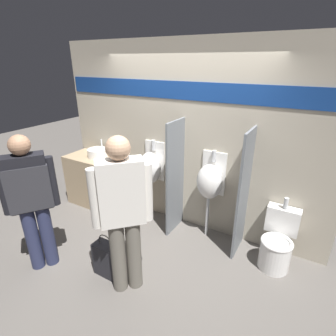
{
  "coord_description": "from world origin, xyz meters",
  "views": [
    {
      "loc": [
        1.67,
        -2.68,
        2.41
      ],
      "look_at": [
        0.0,
        0.17,
        1.05
      ],
      "focal_mm": 28.0,
      "sensor_mm": 36.0,
      "label": 1
    }
  ],
  "objects_px": {
    "urinal_near_counter": "(150,168)",
    "person_in_vest": "(31,196)",
    "toilet": "(277,244)",
    "person_with_lanyard": "(123,212)",
    "cell_phone": "(102,162)",
    "shopping_bag": "(107,259)",
    "urinal_far": "(210,182)",
    "sink_basin": "(98,153)"
  },
  "relations": [
    {
      "from": "toilet",
      "to": "cell_phone",
      "type": "bearing_deg",
      "value": -178.01
    },
    {
      "from": "urinal_near_counter",
      "to": "urinal_far",
      "type": "xyz_separation_m",
      "value": [
        0.98,
        0.0,
        0.0
      ]
    },
    {
      "from": "sink_basin",
      "to": "shopping_bag",
      "type": "distance_m",
      "value": 1.96
    },
    {
      "from": "cell_phone",
      "to": "shopping_bag",
      "type": "height_order",
      "value": "cell_phone"
    },
    {
      "from": "sink_basin",
      "to": "urinal_near_counter",
      "type": "relative_size",
      "value": 0.26
    },
    {
      "from": "urinal_far",
      "to": "urinal_near_counter",
      "type": "bearing_deg",
      "value": 180.0
    },
    {
      "from": "cell_phone",
      "to": "urinal_far",
      "type": "height_order",
      "value": "urinal_far"
    },
    {
      "from": "urinal_near_counter",
      "to": "sink_basin",
      "type": "bearing_deg",
      "value": -176.11
    },
    {
      "from": "sink_basin",
      "to": "urinal_far",
      "type": "relative_size",
      "value": 0.26
    },
    {
      "from": "urinal_near_counter",
      "to": "person_with_lanyard",
      "type": "distance_m",
      "value": 1.49
    },
    {
      "from": "sink_basin",
      "to": "shopping_bag",
      "type": "relative_size",
      "value": 0.59
    },
    {
      "from": "cell_phone",
      "to": "person_in_vest",
      "type": "xyz_separation_m",
      "value": [
        0.24,
        -1.39,
        0.1
      ]
    },
    {
      "from": "urinal_near_counter",
      "to": "person_with_lanyard",
      "type": "height_order",
      "value": "person_with_lanyard"
    },
    {
      "from": "shopping_bag",
      "to": "person_in_vest",
      "type": "bearing_deg",
      "value": -160.56
    },
    {
      "from": "toilet",
      "to": "urinal_near_counter",
      "type": "bearing_deg",
      "value": 175.98
    },
    {
      "from": "urinal_far",
      "to": "shopping_bag",
      "type": "bearing_deg",
      "value": -118.45
    },
    {
      "from": "urinal_far",
      "to": "person_in_vest",
      "type": "distance_m",
      "value": 2.23
    },
    {
      "from": "sink_basin",
      "to": "toilet",
      "type": "xyz_separation_m",
      "value": [
        3.0,
        -0.07,
        -0.65
      ]
    },
    {
      "from": "sink_basin",
      "to": "cell_phone",
      "type": "height_order",
      "value": "sink_basin"
    },
    {
      "from": "shopping_bag",
      "to": "urinal_near_counter",
      "type": "bearing_deg",
      "value": 100.93
    },
    {
      "from": "sink_basin",
      "to": "toilet",
      "type": "height_order",
      "value": "sink_basin"
    },
    {
      "from": "cell_phone",
      "to": "urinal_far",
      "type": "relative_size",
      "value": 0.11
    },
    {
      "from": "shopping_bag",
      "to": "sink_basin",
      "type": "bearing_deg",
      "value": 135.58
    },
    {
      "from": "urinal_far",
      "to": "person_in_vest",
      "type": "height_order",
      "value": "person_in_vest"
    },
    {
      "from": "cell_phone",
      "to": "person_in_vest",
      "type": "height_order",
      "value": "person_in_vest"
    },
    {
      "from": "urinal_near_counter",
      "to": "shopping_bag",
      "type": "height_order",
      "value": "urinal_near_counter"
    },
    {
      "from": "urinal_far",
      "to": "person_in_vest",
      "type": "bearing_deg",
      "value": -133.3
    },
    {
      "from": "urinal_near_counter",
      "to": "toilet",
      "type": "distance_m",
      "value": 2.05
    },
    {
      "from": "sink_basin",
      "to": "person_in_vest",
      "type": "xyz_separation_m",
      "value": [
        0.49,
        -1.55,
        0.03
      ]
    },
    {
      "from": "sink_basin",
      "to": "urinal_near_counter",
      "type": "xyz_separation_m",
      "value": [
        1.04,
        0.07,
        -0.09
      ]
    },
    {
      "from": "sink_basin",
      "to": "person_with_lanyard",
      "type": "height_order",
      "value": "person_with_lanyard"
    },
    {
      "from": "sink_basin",
      "to": "person_with_lanyard",
      "type": "relative_size",
      "value": 0.19
    },
    {
      "from": "urinal_near_counter",
      "to": "toilet",
      "type": "height_order",
      "value": "urinal_near_counter"
    },
    {
      "from": "toilet",
      "to": "person_with_lanyard",
      "type": "distance_m",
      "value": 1.97
    },
    {
      "from": "urinal_near_counter",
      "to": "person_in_vest",
      "type": "height_order",
      "value": "person_in_vest"
    },
    {
      "from": "person_in_vest",
      "to": "shopping_bag",
      "type": "height_order",
      "value": "person_in_vest"
    },
    {
      "from": "cell_phone",
      "to": "shopping_bag",
      "type": "relative_size",
      "value": 0.25
    },
    {
      "from": "urinal_near_counter",
      "to": "toilet",
      "type": "relative_size",
      "value": 1.49
    },
    {
      "from": "urinal_far",
      "to": "shopping_bag",
      "type": "distance_m",
      "value": 1.66
    },
    {
      "from": "urinal_near_counter",
      "to": "person_in_vest",
      "type": "bearing_deg",
      "value": -108.56
    },
    {
      "from": "cell_phone",
      "to": "person_with_lanyard",
      "type": "relative_size",
      "value": 0.08
    },
    {
      "from": "toilet",
      "to": "person_with_lanyard",
      "type": "bearing_deg",
      "value": -138.59
    }
  ]
}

